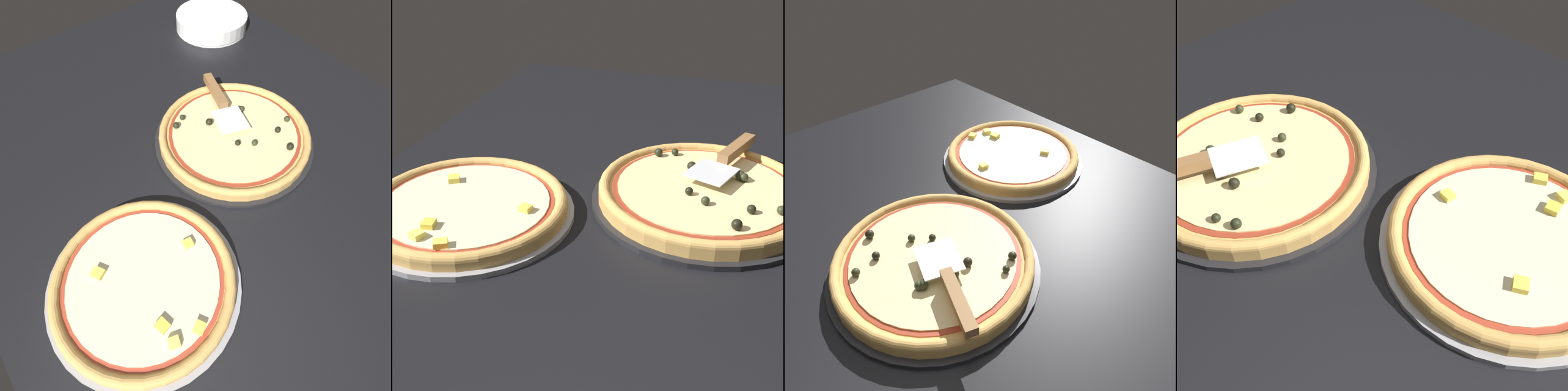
% 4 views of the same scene
% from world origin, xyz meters
% --- Properties ---
extents(ground_plane, '(1.51, 1.18, 0.04)m').
position_xyz_m(ground_plane, '(0.00, 0.00, -0.02)').
color(ground_plane, black).
extents(pizza_pan_front, '(0.41, 0.41, 0.01)m').
position_xyz_m(pizza_pan_front, '(-0.02, -0.07, 0.01)').
color(pizza_pan_front, black).
rests_on(pizza_pan_front, ground_plane).
extents(pizza_front, '(0.39, 0.39, 0.04)m').
position_xyz_m(pizza_front, '(-0.02, -0.07, 0.03)').
color(pizza_front, tan).
rests_on(pizza_front, pizza_pan_front).
extents(pizza_pan_back, '(0.38, 0.38, 0.01)m').
position_xyz_m(pizza_pan_back, '(-0.18, 0.32, 0.01)').
color(pizza_pan_back, '#939399').
rests_on(pizza_pan_back, ground_plane).
extents(pizza_back, '(0.36, 0.36, 0.03)m').
position_xyz_m(pizza_back, '(-0.18, 0.32, 0.02)').
color(pizza_back, tan).
rests_on(pizza_back, pizza_pan_back).
extents(serving_spatula, '(0.22, 0.12, 0.02)m').
position_xyz_m(serving_spatula, '(0.09, -0.11, 0.06)').
color(serving_spatula, silver).
rests_on(serving_spatula, pizza_front).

